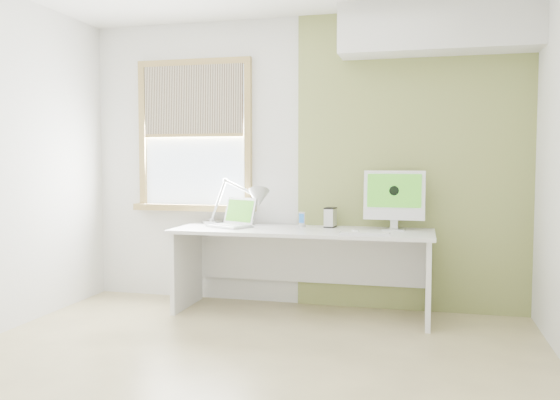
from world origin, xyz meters
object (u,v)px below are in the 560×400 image
(desk, at_px, (303,251))
(laptop, at_px, (234,219))
(desk_lamp, at_px, (250,201))
(imac, at_px, (394,197))
(external_drive, at_px, (330,217))

(desk, relative_size, laptop, 4.84)
(desk_lamp, bearing_deg, laptop, -144.52)
(laptop, relative_size, imac, 0.89)
(external_drive, distance_m, imac, 0.58)
(desk, height_order, imac, imac)
(desk, height_order, external_drive, external_drive)
(desk_lamp, bearing_deg, external_drive, 5.18)
(laptop, distance_m, imac, 1.41)
(laptop, bearing_deg, external_drive, 10.08)
(desk_lamp, xyz_separation_m, imac, (1.27, 0.02, 0.06))
(external_drive, height_order, imac, imac)
(desk_lamp, xyz_separation_m, external_drive, (0.72, 0.07, -0.14))
(imac, bearing_deg, desk_lamp, -179.21)
(external_drive, xyz_separation_m, imac, (0.55, -0.05, 0.19))
(desk, xyz_separation_m, imac, (0.76, 0.10, 0.47))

